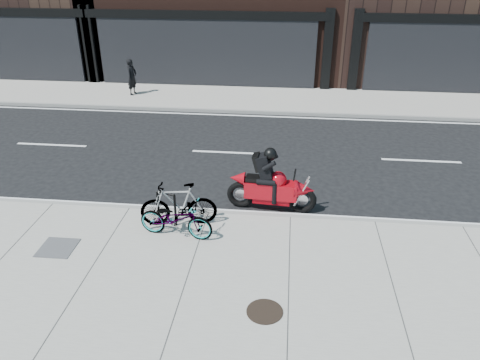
# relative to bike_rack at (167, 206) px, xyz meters

# --- Properties ---
(ground) EXTENTS (120.00, 120.00, 0.00)m
(ground) POSITION_rel_bike_rack_xyz_m (0.86, 2.60, -0.62)
(ground) COLOR black
(ground) RESTS_ON ground
(sidewalk_near) EXTENTS (60.00, 6.00, 0.13)m
(sidewalk_near) POSITION_rel_bike_rack_xyz_m (0.86, -2.40, -0.55)
(sidewalk_near) COLOR gray
(sidewalk_near) RESTS_ON ground
(sidewalk_far) EXTENTS (60.00, 3.50, 0.13)m
(sidewalk_far) POSITION_rel_bike_rack_xyz_m (0.86, 10.35, -0.55)
(sidewalk_far) COLOR gray
(sidewalk_far) RESTS_ON ground
(bike_rack) EXTENTS (0.48, 0.16, 0.83)m
(bike_rack) POSITION_rel_bike_rack_xyz_m (0.00, 0.00, 0.00)
(bike_rack) COLOR black
(bike_rack) RESTS_ON sidewalk_near
(bicycle_front) EXTENTS (1.76, 0.82, 0.89)m
(bicycle_front) POSITION_rel_bike_rack_xyz_m (0.33, -0.48, -0.04)
(bicycle_front) COLOR gray
(bicycle_front) RESTS_ON sidewalk_near
(bicycle_rear) EXTENTS (1.83, 0.79, 1.06)m
(bicycle_rear) POSITION_rel_bike_rack_xyz_m (0.28, 0.00, 0.05)
(bicycle_rear) COLOR gray
(bicycle_rear) RESTS_ON sidewalk_near
(motorcycle) EXTENTS (2.26, 0.63, 1.69)m
(motorcycle) POSITION_rel_bike_rack_xyz_m (2.46, 1.14, 0.07)
(motorcycle) COLOR black
(motorcycle) RESTS_ON ground
(pedestrian) EXTENTS (0.48, 0.62, 1.53)m
(pedestrian) POSITION_rel_bike_rack_xyz_m (-4.09, 10.23, 0.28)
(pedestrian) COLOR black
(pedestrian) RESTS_ON sidewalk_far
(manhole_cover) EXTENTS (0.87, 0.87, 0.02)m
(manhole_cover) POSITION_rel_bike_rack_xyz_m (2.44, -2.71, -0.48)
(manhole_cover) COLOR black
(manhole_cover) RESTS_ON sidewalk_near
(utility_grate) EXTENTS (0.76, 0.76, 0.02)m
(utility_grate) POSITION_rel_bike_rack_xyz_m (-2.14, -1.23, -0.48)
(utility_grate) COLOR #515154
(utility_grate) RESTS_ON sidewalk_near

